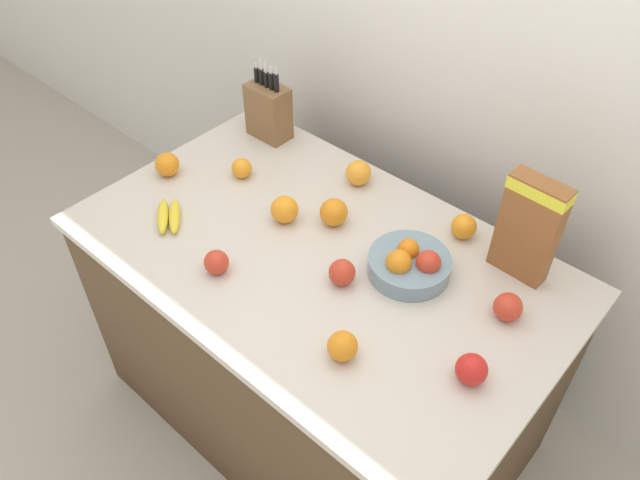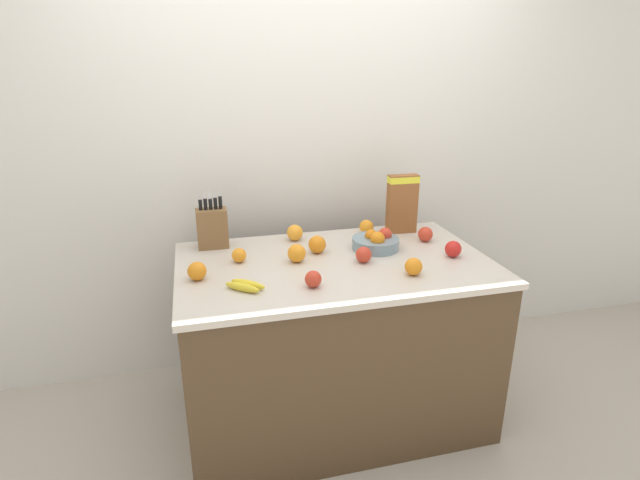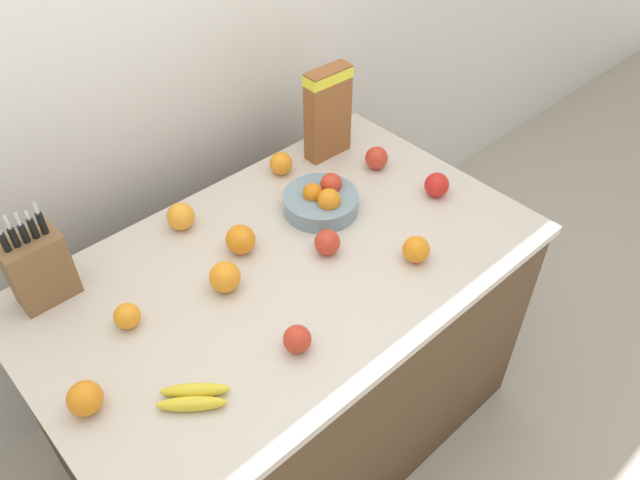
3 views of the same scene
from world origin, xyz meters
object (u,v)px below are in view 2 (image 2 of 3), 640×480
orange_front_right (295,233)px  orange_front_left (239,255)px  orange_front_center (366,227)px  apple_front (453,249)px  apple_middle (425,234)px  fruit_bowl (376,242)px  apple_leftmost (364,255)px  cereal_box (402,201)px  orange_by_cereal (317,244)px  banana_bunch (245,286)px  orange_back_center (413,267)px  apple_by_knife_block (313,279)px  orange_near_bowl (297,253)px  knife_block (212,228)px  orange_mid_right (197,271)px

orange_front_right → orange_front_left: bearing=-143.6°
orange_front_center → orange_front_right: size_ratio=0.91×
apple_front → apple_middle: apple_front is taller
fruit_bowl → apple_leftmost: fruit_bowl is taller
apple_leftmost → orange_front_center: 0.43m
apple_middle → cereal_box: bearing=110.3°
orange_front_right → orange_by_cereal: size_ratio=0.97×
fruit_bowl → orange_front_left: bearing=-179.4°
banana_bunch → orange_back_center: 0.75m
apple_by_knife_block → apple_front: bearing=12.7°
cereal_box → orange_front_left: cereal_box is taller
orange_front_left → apple_leftmost: bearing=-14.5°
orange_by_cereal → orange_front_center: bearing=32.9°
banana_bunch → orange_near_bowl: 0.37m
cereal_box → fruit_bowl: bearing=-134.3°
orange_front_left → fruit_bowl: bearing=0.6°
orange_front_center → knife_block: bearing=-179.8°
apple_front → orange_front_right: (-0.71, 0.43, 0.00)m
banana_bunch → fruit_bowl: bearing=24.3°
orange_mid_right → orange_front_center: orange_mid_right is taller
apple_leftmost → orange_mid_right: size_ratio=0.93×
orange_front_center → orange_by_cereal: bearing=-147.1°
apple_leftmost → orange_back_center: size_ratio=0.97×
apple_leftmost → apple_front: size_ratio=0.95×
apple_middle → orange_front_center: size_ratio=1.00×
apple_leftmost → orange_back_center: bearing=-49.5°
orange_mid_right → apple_leftmost: bearing=0.9°
apple_leftmost → orange_by_cereal: orange_by_cereal is taller
apple_middle → orange_front_left: size_ratio=1.13×
orange_back_center → orange_front_center: (-0.02, 0.59, -0.00)m
apple_middle → orange_back_center: bearing=-122.1°
apple_front → orange_mid_right: orange_mid_right is taller
fruit_bowl → orange_front_left: fruit_bowl is taller
orange_back_center → orange_by_cereal: bearing=133.3°
banana_bunch → orange_by_cereal: bearing=40.4°
apple_front → orange_back_center: bearing=-150.9°
banana_bunch → apple_by_knife_block: apple_by_knife_block is taller
orange_front_left → orange_mid_right: size_ratio=0.84×
fruit_bowl → apple_leftmost: size_ratio=3.12×
fruit_bowl → orange_front_right: fruit_bowl is taller
banana_bunch → orange_mid_right: orange_mid_right is taller
orange_mid_right → orange_near_bowl: bearing=11.6°
apple_by_knife_block → orange_near_bowl: orange_near_bowl is taller
fruit_bowl → orange_mid_right: fruit_bowl is taller
orange_near_bowl → orange_front_center: size_ratio=1.12×
cereal_box → orange_near_bowl: 0.74m
fruit_bowl → orange_front_left: size_ratio=3.43×
apple_front → orange_front_right: size_ratio=0.94×
knife_block → orange_front_left: bearing=-66.0°
cereal_box → orange_back_center: size_ratio=4.08×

